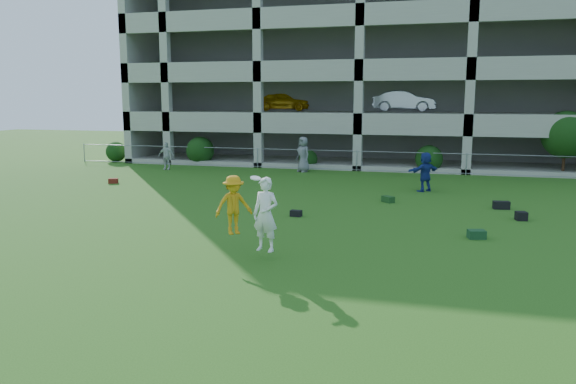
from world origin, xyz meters
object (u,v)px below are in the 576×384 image
(bystander_b, at_px, (166,156))
(bystander_d, at_px, (425,172))
(crate_d, at_px, (521,216))
(frisbee_contest, at_px, (246,209))
(parking_garage, at_px, (376,71))
(bystander_c, at_px, (303,154))

(bystander_b, relative_size, bystander_d, 0.90)
(crate_d, height_order, frisbee_contest, frisbee_contest)
(bystander_b, relative_size, parking_garage, 0.05)
(frisbee_contest, bearing_deg, bystander_c, 98.72)
(bystander_b, relative_size, bystander_c, 0.80)
(bystander_c, height_order, frisbee_contest, frisbee_contest)
(crate_d, distance_m, parking_garage, 22.33)
(parking_garage, bearing_deg, frisbee_contest, -90.60)
(parking_garage, bearing_deg, bystander_d, -74.95)
(frisbee_contest, height_order, parking_garage, parking_garage)
(bystander_b, height_order, frisbee_contest, frisbee_contest)
(frisbee_contest, bearing_deg, bystander_d, 70.26)
(bystander_d, bearing_deg, bystander_b, -58.83)
(bystander_d, height_order, parking_garage, parking_garage)
(bystander_c, distance_m, bystander_d, 8.57)
(bystander_c, bearing_deg, frisbee_contest, -43.86)
(bystander_b, xyz_separation_m, crate_d, (18.31, -9.33, -0.65))
(bystander_c, relative_size, parking_garage, 0.07)
(bystander_c, relative_size, crate_d, 5.69)
(bystander_b, distance_m, frisbee_contest, 19.14)
(crate_d, relative_size, frisbee_contest, 0.17)
(crate_d, relative_size, parking_garage, 0.01)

